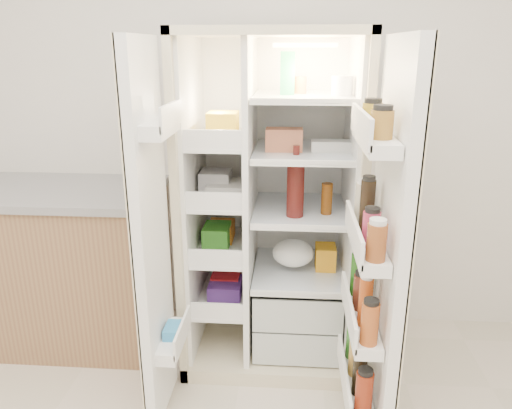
{
  "coord_description": "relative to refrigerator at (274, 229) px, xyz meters",
  "views": [
    {
      "loc": [
        0.25,
        -0.88,
        1.71
      ],
      "look_at": [
        0.09,
        1.25,
        1.02
      ],
      "focal_mm": 34.0,
      "sensor_mm": 36.0,
      "label": 1
    }
  ],
  "objects": [
    {
      "name": "wall_back",
      "position": [
        -0.16,
        0.35,
        0.61
      ],
      "size": [
        4.0,
        0.02,
        2.7
      ],
      "primitive_type": "cube",
      "color": "white",
      "rests_on": "floor"
    },
    {
      "name": "refrigerator",
      "position": [
        0.0,
        0.0,
        0.0
      ],
      "size": [
        0.92,
        0.7,
        1.8
      ],
      "color": "beige",
      "rests_on": "floor"
    },
    {
      "name": "freezer_door",
      "position": [
        -0.52,
        -0.6,
        0.15
      ],
      "size": [
        0.15,
        0.4,
        1.72
      ],
      "color": "white",
      "rests_on": "floor"
    },
    {
      "name": "fridge_door",
      "position": [
        0.46,
        -0.7,
        0.13
      ],
      "size": [
        0.17,
        0.58,
        1.72
      ],
      "color": "white",
      "rests_on": "floor"
    },
    {
      "name": "kitchen_counter",
      "position": [
        -1.32,
        0.02,
        -0.26
      ],
      "size": [
        1.31,
        0.7,
        0.95
      ],
      "color": "olive",
      "rests_on": "floor"
    }
  ]
}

